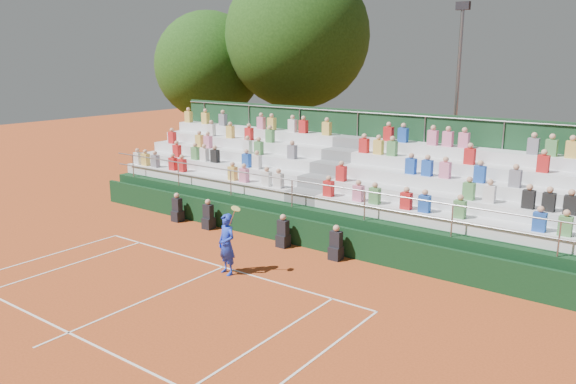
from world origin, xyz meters
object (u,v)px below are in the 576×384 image
Objects in this scene: tennis_player at (227,244)px; tree_west at (209,66)px; floodlight_mast at (457,89)px; tree_east at (297,36)px.

tree_west is (-13.12, 12.91, 5.10)m from tennis_player.
floodlight_mast is (15.16, 0.48, -0.91)m from tree_west.
tennis_player is 0.25× the size of floodlight_mast.
tree_west is at bearing -164.01° from tree_east.
tree_east reaches higher than tree_west.
floodlight_mast is (2.04, 13.38, 4.19)m from tennis_player.
tree_east is 1.32× the size of floodlight_mast.
tree_east reaches higher than floodlight_mast.
tree_west is 1.04× the size of floodlight_mast.
tennis_player is at bearing -98.66° from floodlight_mast.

